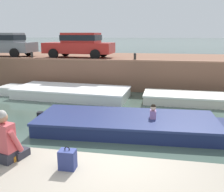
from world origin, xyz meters
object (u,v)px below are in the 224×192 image
motorboat_passing (135,124)px  boat_moored_west_white (66,92)px  mooring_bollard_west (32,55)px  person_seated_left (7,141)px  boat_moored_central_cream (202,99)px  mooring_bollard_mid (135,57)px  bottle_drink (13,153)px  car_left_inner_red (80,44)px  backpack_on_ledge (68,159)px  car_leftmost_grey (5,44)px

motorboat_passing → boat_moored_west_white: bearing=134.6°
mooring_bollard_west → person_seated_left: 11.46m
boat_moored_central_cream → mooring_bollard_mid: 4.38m
mooring_bollard_west → mooring_bollard_mid: same height
motorboat_passing → bottle_drink: bottle_drink is taller
boat_moored_central_cream → bottle_drink: bottle_drink is taller
boat_moored_central_cream → car_left_inner_red: size_ratio=1.36×
bottle_drink → backpack_on_ledge: size_ratio=0.50×
mooring_bollard_mid → person_seated_left: (-1.31, -10.34, -0.62)m
person_seated_left → car_left_inner_red: bearing=101.1°
mooring_bollard_mid → bottle_drink: 10.36m
boat_moored_west_white → mooring_bollard_mid: size_ratio=15.94×
bottle_drink → mooring_bollard_mid: bearing=82.9°
car_leftmost_grey → mooring_bollard_mid: 8.91m
boat_moored_west_white → car_left_inner_red: (-0.24, 3.29, 2.33)m
backpack_on_ledge → motorboat_passing: bearing=80.4°
backpack_on_ledge → boat_moored_central_cream: bearing=66.9°
car_leftmost_grey → car_left_inner_red: (5.22, -0.00, 0.00)m
motorboat_passing → person_seated_left: bearing=-114.1°
boat_moored_west_white → person_seated_left: person_seated_left is taller
boat_moored_west_white → motorboat_passing: 5.63m
mooring_bollard_mid → bottle_drink: bearing=-97.1°
car_leftmost_grey → backpack_on_ledge: bearing=-53.4°
boat_moored_central_cream → mooring_bollard_mid: mooring_bollard_mid is taller
mooring_bollard_mid → motorboat_passing: bearing=-84.3°
mooring_bollard_west → backpack_on_ledge: (6.09, -10.42, -0.83)m
car_leftmost_grey → car_left_inner_red: 5.22m
car_leftmost_grey → person_seated_left: 13.85m
boat_moored_central_cream → car_leftmost_grey: size_ratio=1.44×
bottle_drink → person_seated_left: bearing=-112.7°
motorboat_passing → person_seated_left: 4.82m
boat_moored_west_white → backpack_on_ledge: size_ratio=17.38×
car_leftmost_grey → boat_moored_west_white: bearing=-31.1°
motorboat_passing → car_leftmost_grey: 12.13m
boat_moored_central_cream → person_seated_left: person_seated_left is taller
motorboat_passing → mooring_bollard_west: bearing=138.4°
boat_moored_west_white → boat_moored_central_cream: (6.74, -0.09, -0.03)m
boat_moored_central_cream → car_leftmost_grey: (-12.19, 3.38, 2.36)m
mooring_bollard_west → motorboat_passing: bearing=-41.6°
motorboat_passing → mooring_bollard_west: 9.29m
car_leftmost_grey → boat_moored_central_cream: bearing=-15.5°
mooring_bollard_west → bottle_drink: (4.96, -10.24, -0.90)m
boat_moored_central_cream → motorboat_passing: (-2.79, -3.93, 0.02)m
car_left_inner_red → mooring_bollard_west: car_left_inner_red is taller
boat_moored_central_cream → motorboat_passing: bearing=-125.4°
mooring_bollard_west → car_leftmost_grey: bearing=154.2°
boat_moored_west_white → bottle_drink: bottle_drink is taller
boat_moored_west_white → mooring_bollard_mid: bearing=31.4°
car_leftmost_grey → mooring_bollard_west: 2.92m
motorboat_passing → mooring_bollard_mid: (-0.60, 6.06, 1.74)m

